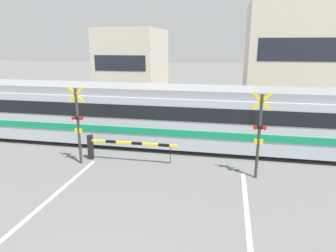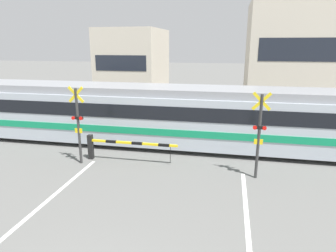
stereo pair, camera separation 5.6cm
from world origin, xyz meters
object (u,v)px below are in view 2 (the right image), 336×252
commuter_train (162,114)px  crossing_barrier_far (226,121)px  crossing_signal_left (78,122)px  pedestrian (169,105)px  crossing_barrier_near (113,145)px  crossing_signal_right (259,132)px

commuter_train → crossing_barrier_far: 4.26m
crossing_signal_left → pedestrian: 9.05m
commuter_train → crossing_signal_left: 4.25m
commuter_train → pedestrian: 5.76m
crossing_barrier_near → crossing_barrier_far: size_ratio=1.00×
crossing_signal_left → pedestrian: crossing_signal_left is taller
commuter_train → crossing_barrier_near: bearing=-122.6°
crossing_signal_left → commuter_train: bearing=47.2°
crossing_barrier_far → crossing_signal_right: 6.12m
crossing_barrier_near → commuter_train: bearing=57.4°
crossing_barrier_near → crossing_signal_right: (5.99, -0.56, 1.11)m
crossing_barrier_far → crossing_signal_right: (1.25, -5.88, 1.11)m
crossing_signal_right → pedestrian: crossing_signal_right is taller
commuter_train → crossing_barrier_near: (-1.63, -2.55, -0.88)m
commuter_train → crossing_barrier_near: 3.16m
crossing_barrier_far → crossing_signal_left: bearing=-135.5°
crossing_signal_left → crossing_barrier_near: bearing=24.0°
crossing_barrier_far → pedestrian: bearing=143.8°
crossing_signal_left → pedestrian: (2.05, 8.77, -0.91)m
crossing_barrier_far → crossing_signal_right: bearing=-78.0°
commuter_train → crossing_signal_left: size_ratio=6.25×
crossing_signal_right → pedestrian: 10.23m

